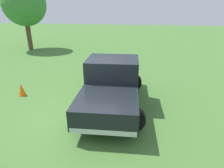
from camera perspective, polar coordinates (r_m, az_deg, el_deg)
The scene contains 4 objects.
ground_plane at distance 7.13m, azimuth -8.71°, elevation -8.57°, with size 80.00×80.00×0.00m, color #477533.
pickup_truck at distance 7.31m, azimuth 0.10°, elevation 0.66°, with size 2.58×5.02×1.81m.
tree_back_right at distance 19.08m, azimuth -24.76°, elevation 20.80°, with size 3.65×3.65×5.71m.
traffic_cone at distance 9.16m, azimuth -25.34°, elevation -1.55°, with size 0.32×0.32×0.55m, color orange.
Camera 1 is at (-2.04, 5.83, 3.57)m, focal length 30.64 mm.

